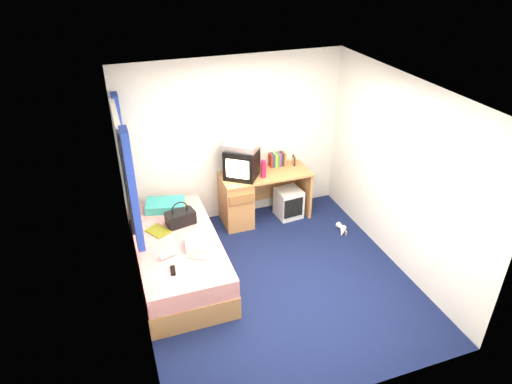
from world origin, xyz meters
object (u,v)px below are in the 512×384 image
object	(u,v)px
crt_tv	(242,163)
picture_frame	(294,160)
desk	(247,197)
pink_water_bottle	(263,169)
pillow	(165,205)
vcr	(242,146)
bed	(178,257)
remote_control	(173,270)
colour_swatch_fan	(197,258)
towel	(199,243)
storage_cube	(289,203)
magazine	(158,231)
white_heels	(342,230)
handbag	(180,218)
aerosol_can	(253,168)
water_bottle	(168,254)

from	to	relation	value
crt_tv	picture_frame	bearing A→B (deg)	42.63
desk	pink_water_bottle	world-z (taller)	pink_water_bottle
pillow	vcr	size ratio (longest dim) A/B	1.12
bed	pillow	distance (m)	0.80
desk	remote_control	world-z (taller)	desk
bed	picture_frame	xyz separation A→B (m)	(1.98, 1.01, 0.55)
vcr	colour_swatch_fan	distance (m)	1.81
towel	colour_swatch_fan	size ratio (longest dim) A/B	1.44
desk	vcr	distance (m)	0.82
storage_cube	vcr	xyz separation A→B (m)	(-0.70, 0.09, 1.00)
towel	magazine	world-z (taller)	towel
desk	white_heels	world-z (taller)	desk
storage_cube	colour_swatch_fan	world-z (taller)	colour_swatch_fan
pillow	towel	bearing A→B (deg)	-76.61
picture_frame	bed	bearing A→B (deg)	-142.92
handbag	pink_water_bottle	bearing A→B (deg)	8.31
storage_cube	aerosol_can	xyz separation A→B (m)	(-0.53, 0.11, 0.62)
vcr	remote_control	bearing A→B (deg)	-93.36
remote_control	storage_cube	bearing A→B (deg)	41.31
water_bottle	desk	bearing A→B (deg)	41.98
colour_swatch_fan	towel	bearing A→B (deg)	69.12
bed	magazine	distance (m)	0.41
picture_frame	aerosol_can	size ratio (longest dim) A/B	0.76
magazine	white_heels	bearing A→B (deg)	-2.19
pillow	handbag	bearing A→B (deg)	-74.18
storage_cube	remote_control	size ratio (longest dim) A/B	2.77
storage_cube	water_bottle	size ratio (longest dim) A/B	2.21
pink_water_bottle	aerosol_can	xyz separation A→B (m)	(-0.11, 0.14, -0.03)
pink_water_bottle	aerosol_can	world-z (taller)	pink_water_bottle
pillow	towel	xyz separation A→B (m)	(0.23, -0.98, -0.00)
storage_cube	towel	world-z (taller)	towel
picture_frame	aerosol_can	world-z (taller)	aerosol_can
bed	picture_frame	world-z (taller)	picture_frame
bed	crt_tv	distance (m)	1.60
handbag	bed	bearing A→B (deg)	-122.98
towel	storage_cube	bearing A→B (deg)	33.40
colour_swatch_fan	white_heels	distance (m)	2.37
storage_cube	magazine	world-z (taller)	magazine
aerosol_can	remote_control	xyz separation A→B (m)	(-1.45, -1.51, -0.29)
picture_frame	towel	size ratio (longest dim) A/B	0.44
aerosol_can	water_bottle	world-z (taller)	aerosol_can
desk	colour_swatch_fan	distance (m)	1.72
handbag	water_bottle	size ratio (longest dim) A/B	1.94
towel	magazine	distance (m)	0.63
vcr	white_heels	size ratio (longest dim) A/B	1.46
pillow	towel	world-z (taller)	pillow
crt_tv	towel	world-z (taller)	crt_tv
pink_water_bottle	colour_swatch_fan	distance (m)	1.80
pink_water_bottle	white_heels	xyz separation A→B (m)	(0.98, -0.65, -0.83)
vcr	pillow	bearing A→B (deg)	-134.39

